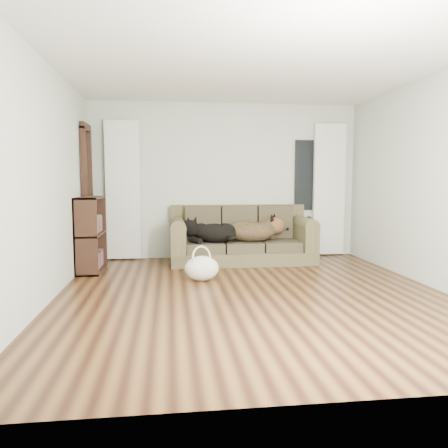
{
  "coord_description": "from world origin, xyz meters",
  "views": [
    {
      "loc": [
        -0.95,
        -4.88,
        1.32
      ],
      "look_at": [
        -0.14,
        1.6,
        0.66
      ],
      "focal_mm": 35.0,
      "sensor_mm": 36.0,
      "label": 1
    }
  ],
  "objects": [
    {
      "name": "wall_right",
      "position": [
        2.25,
        0.0,
        1.3
      ],
      "size": [
        0.04,
        5.0,
        2.6
      ],
      "primitive_type": "cube",
      "color": "#B3BAAE",
      "rests_on": "ground"
    },
    {
      "name": "window_pane",
      "position": [
        1.45,
        2.47,
        1.4
      ],
      "size": [
        0.5,
        0.03,
        1.2
      ],
      "primitive_type": "cube",
      "color": "black",
      "rests_on": "wall_back"
    },
    {
      "name": "dog_shepherd",
      "position": [
        0.38,
        1.9,
        0.49
      ],
      "size": [
        0.86,
        0.67,
        0.35
      ],
      "primitive_type": "ellipsoid",
      "rotation": [
        0.0,
        0.0,
        2.98
      ],
      "color": "black",
      "rests_on": "sofa"
    },
    {
      "name": "bookshelf",
      "position": [
        -2.09,
        1.59,
        0.5
      ],
      "size": [
        0.39,
        0.89,
        1.08
      ],
      "primitive_type": "cube",
      "rotation": [
        0.0,
        0.0,
        0.08
      ],
      "color": "black",
      "rests_on": "floor"
    },
    {
      "name": "door_casing",
      "position": [
        -2.2,
        2.05,
        1.05
      ],
      "size": [
        0.07,
        0.6,
        2.1
      ],
      "primitive_type": "cube",
      "color": "black",
      "rests_on": "ground"
    },
    {
      "name": "wall_left",
      "position": [
        -2.25,
        0.0,
        1.3
      ],
      "size": [
        0.04,
        5.0,
        2.6
      ],
      "primitive_type": "cube",
      "color": "#B3BAAE",
      "rests_on": "ground"
    },
    {
      "name": "floor",
      "position": [
        0.0,
        0.0,
        0.0
      ],
      "size": [
        5.0,
        5.0,
        0.0
      ],
      "primitive_type": "plane",
      "color": "black",
      "rests_on": "ground"
    },
    {
      "name": "tv_remote",
      "position": [
        1.26,
        1.82,
        0.73
      ],
      "size": [
        0.07,
        0.18,
        0.02
      ],
      "primitive_type": "cube",
      "rotation": [
        0.0,
        0.0,
        -0.15
      ],
      "color": "black",
      "rests_on": "sofa"
    },
    {
      "name": "dog_black_lab",
      "position": [
        -0.29,
        1.87,
        0.48
      ],
      "size": [
        0.87,
        0.8,
        0.3
      ],
      "primitive_type": "ellipsoid",
      "rotation": [
        0.0,
        0.0,
        -0.58
      ],
      "color": "black",
      "rests_on": "sofa"
    },
    {
      "name": "curtain_right",
      "position": [
        1.8,
        2.42,
        1.15
      ],
      "size": [
        0.55,
        0.08,
        2.25
      ],
      "primitive_type": "cube",
      "color": "white",
      "rests_on": "ground"
    },
    {
      "name": "ceiling",
      "position": [
        0.0,
        0.0,
        2.6
      ],
      "size": [
        5.0,
        5.0,
        0.0
      ],
      "primitive_type": "plane",
      "color": "white",
      "rests_on": "ground"
    },
    {
      "name": "curtain_left",
      "position": [
        -1.7,
        2.42,
        1.15
      ],
      "size": [
        0.55,
        0.08,
        2.25
      ],
      "primitive_type": "cube",
      "color": "white",
      "rests_on": "ground"
    },
    {
      "name": "tote_bag",
      "position": [
        -0.54,
        0.75,
        0.16
      ],
      "size": [
        0.52,
        0.45,
        0.33
      ],
      "primitive_type": "ellipsoid",
      "rotation": [
        0.0,
        0.0,
        0.25
      ],
      "color": "beige",
      "rests_on": "floor"
    },
    {
      "name": "sofa",
      "position": [
        0.2,
        1.97,
        0.45
      ],
      "size": [
        2.27,
        0.98,
        0.93
      ],
      "primitive_type": "cube",
      "color": "brown",
      "rests_on": "floor"
    },
    {
      "name": "wall_back",
      "position": [
        0.0,
        2.5,
        1.3
      ],
      "size": [
        4.5,
        0.04,
        2.6
      ],
      "primitive_type": "cube",
      "color": "#B3BAAE",
      "rests_on": "ground"
    }
  ]
}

